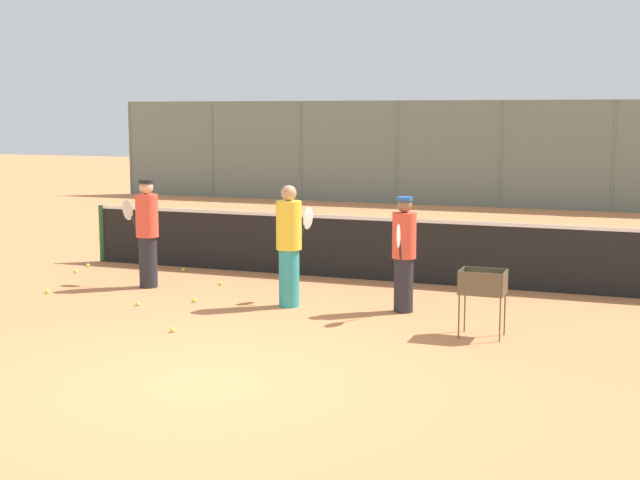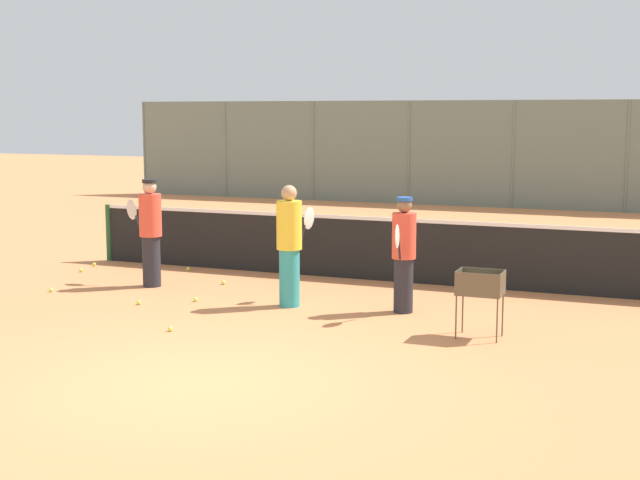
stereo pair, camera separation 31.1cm
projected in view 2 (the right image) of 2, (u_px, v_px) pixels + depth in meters
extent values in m
plane|color=#D37F4C|center=(197.00, 383.00, 9.30)|extent=(80.00, 80.00, 0.00)
cylinder|color=#26592D|center=(109.00, 233.00, 16.85)|extent=(0.10, 0.10, 1.07)
cube|color=black|center=(381.00, 251.00, 14.84)|extent=(10.84, 0.01, 1.01)
cube|color=white|center=(381.00, 219.00, 14.76)|extent=(10.84, 0.02, 0.06)
cylinder|color=slate|center=(144.00, 148.00, 30.60)|extent=(0.08, 0.08, 3.14)
cylinder|color=slate|center=(225.00, 149.00, 29.42)|extent=(0.08, 0.08, 3.14)
cylinder|color=slate|center=(313.00, 151.00, 28.25)|extent=(0.08, 0.08, 3.14)
cylinder|color=slate|center=(409.00, 153.00, 27.07)|extent=(0.08, 0.08, 3.14)
cylinder|color=slate|center=(513.00, 154.00, 25.90)|extent=(0.08, 0.08, 3.14)
cylinder|color=slate|center=(627.00, 156.00, 24.72)|extent=(0.08, 0.08, 3.14)
cube|color=slate|center=(513.00, 154.00, 25.90)|extent=(25.20, 0.01, 3.14)
cylinder|color=#26262D|center=(403.00, 285.00, 12.51)|extent=(0.27, 0.27, 0.77)
cylinder|color=#E54C38|center=(404.00, 236.00, 12.41)|extent=(0.34, 0.34, 0.64)
sphere|color=#8C6647|center=(404.00, 205.00, 12.35)|extent=(0.21, 0.21, 0.21)
cylinder|color=#2659B2|center=(405.00, 199.00, 12.33)|extent=(0.22, 0.22, 0.05)
cylinder|color=black|center=(399.00, 251.00, 12.10)|extent=(0.05, 0.15, 0.27)
ellipsoid|color=silver|center=(397.00, 236.00, 11.90)|extent=(0.08, 0.40, 0.43)
cylinder|color=teal|center=(289.00, 278.00, 12.89)|extent=(0.30, 0.30, 0.84)
cylinder|color=yellow|center=(289.00, 225.00, 12.78)|extent=(0.37, 0.37, 0.70)
sphere|color=tan|center=(289.00, 193.00, 12.72)|extent=(0.23, 0.23, 0.23)
cylinder|color=black|center=(303.00, 234.00, 13.12)|extent=(0.05, 0.15, 0.27)
ellipsoid|color=silver|center=(309.00, 218.00, 13.24)|extent=(0.09, 0.40, 0.43)
cylinder|color=#26262D|center=(152.00, 261.00, 14.37)|extent=(0.29, 0.29, 0.82)
cylinder|color=#E54C38|center=(150.00, 215.00, 14.27)|extent=(0.36, 0.36, 0.68)
sphere|color=#DBB28C|center=(149.00, 187.00, 14.20)|extent=(0.22, 0.22, 0.22)
cylinder|color=black|center=(149.00, 181.00, 14.19)|extent=(0.23, 0.23, 0.06)
cylinder|color=black|center=(138.00, 224.00, 14.54)|extent=(0.15, 0.08, 0.27)
ellipsoid|color=silver|center=(132.00, 210.00, 14.64)|extent=(0.38, 0.18, 0.43)
cylinder|color=brown|center=(456.00, 317.00, 11.05)|extent=(0.02, 0.02, 0.55)
cylinder|color=brown|center=(497.00, 321.00, 10.86)|extent=(0.02, 0.02, 0.55)
cylinder|color=brown|center=(463.00, 311.00, 11.38)|extent=(0.02, 0.02, 0.55)
cylinder|color=brown|center=(503.00, 315.00, 11.19)|extent=(0.02, 0.02, 0.55)
cube|color=brown|center=(480.00, 294.00, 11.08)|extent=(0.55, 0.40, 0.01)
cube|color=brown|center=(477.00, 285.00, 10.87)|extent=(0.55, 0.01, 0.30)
cube|color=brown|center=(484.00, 280.00, 11.24)|extent=(0.55, 0.01, 0.30)
cube|color=brown|center=(459.00, 281.00, 11.16)|extent=(0.01, 0.40, 0.30)
cube|color=brown|center=(502.00, 284.00, 10.95)|extent=(0.01, 0.40, 0.30)
sphere|color=#D1E54C|center=(467.00, 283.00, 11.27)|extent=(0.07, 0.07, 0.07)
sphere|color=#D1E54C|center=(474.00, 290.00, 11.13)|extent=(0.07, 0.07, 0.07)
sphere|color=#D1E54C|center=(487.00, 288.00, 10.96)|extent=(0.07, 0.07, 0.07)
sphere|color=#D1E54C|center=(470.00, 291.00, 11.07)|extent=(0.07, 0.07, 0.07)
sphere|color=#D1E54C|center=(487.00, 289.00, 10.91)|extent=(0.07, 0.07, 0.07)
sphere|color=#D1E54C|center=(483.00, 290.00, 11.13)|extent=(0.07, 0.07, 0.07)
sphere|color=#D1E54C|center=(468.00, 285.00, 11.17)|extent=(0.07, 0.07, 0.07)
sphere|color=#D1E54C|center=(493.00, 288.00, 10.97)|extent=(0.07, 0.07, 0.07)
sphere|color=#D1E54C|center=(465.00, 286.00, 11.09)|extent=(0.07, 0.07, 0.07)
sphere|color=#D1E54C|center=(494.00, 291.00, 11.06)|extent=(0.07, 0.07, 0.07)
sphere|color=#D1E54C|center=(81.00, 270.00, 15.70)|extent=(0.07, 0.07, 0.07)
sphere|color=#D1E54C|center=(223.00, 283.00, 14.57)|extent=(0.07, 0.07, 0.07)
sphere|color=#D1E54C|center=(139.00, 303.00, 13.04)|extent=(0.07, 0.07, 0.07)
sphere|color=#D1E54C|center=(170.00, 329.00, 11.47)|extent=(0.07, 0.07, 0.07)
sphere|color=#D1E54C|center=(196.00, 299.00, 13.26)|extent=(0.07, 0.07, 0.07)
sphere|color=#D1E54C|center=(51.00, 290.00, 13.97)|extent=(0.07, 0.07, 0.07)
sphere|color=#D1E54C|center=(188.00, 269.00, 15.82)|extent=(0.07, 0.07, 0.07)
sphere|color=#D1E54C|center=(94.00, 264.00, 16.31)|extent=(0.07, 0.07, 0.07)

